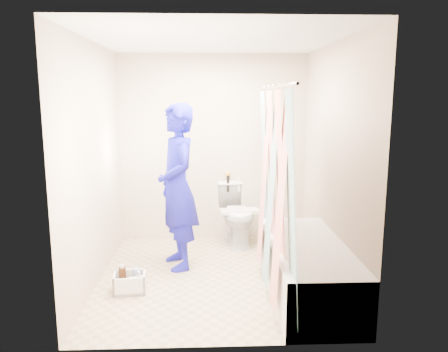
{
  "coord_description": "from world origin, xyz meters",
  "views": [
    {
      "loc": [
        -0.09,
        -4.31,
        1.86
      ],
      "look_at": [
        0.09,
        0.25,
        1.03
      ],
      "focal_mm": 35.0,
      "sensor_mm": 36.0,
      "label": 1
    }
  ],
  "objects_px": {
    "bathtub": "(306,267)",
    "cleaning_caddy": "(131,283)",
    "toilet": "(237,214)",
    "plumber": "(178,187)"
  },
  "relations": [
    {
      "from": "bathtub",
      "to": "cleaning_caddy",
      "type": "bearing_deg",
      "value": 176.26
    },
    {
      "from": "bathtub",
      "to": "toilet",
      "type": "bearing_deg",
      "value": 110.07
    },
    {
      "from": "toilet",
      "to": "cleaning_caddy",
      "type": "distance_m",
      "value": 1.82
    },
    {
      "from": "bathtub",
      "to": "cleaning_caddy",
      "type": "xyz_separation_m",
      "value": [
        -1.68,
        0.11,
        -0.18
      ]
    },
    {
      "from": "plumber",
      "to": "cleaning_caddy",
      "type": "height_order",
      "value": "plumber"
    },
    {
      "from": "plumber",
      "to": "cleaning_caddy",
      "type": "relative_size",
      "value": 5.56
    },
    {
      "from": "toilet",
      "to": "plumber",
      "type": "distance_m",
      "value": 1.15
    },
    {
      "from": "cleaning_caddy",
      "to": "toilet",
      "type": "bearing_deg",
      "value": 45.62
    },
    {
      "from": "toilet",
      "to": "plumber",
      "type": "relative_size",
      "value": 0.43
    },
    {
      "from": "toilet",
      "to": "cleaning_caddy",
      "type": "xyz_separation_m",
      "value": [
        -1.13,
        -1.39,
        -0.3
      ]
    }
  ]
}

